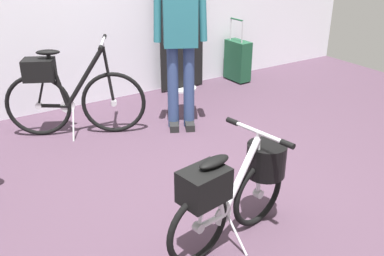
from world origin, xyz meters
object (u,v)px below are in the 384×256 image
at_px(visitor_near_wall, 180,29).
at_px(floor_banner_stand, 182,27).
at_px(rolling_suitcase, 238,60).
at_px(display_bike_left, 68,93).
at_px(folding_bike_foreground, 236,186).

bearing_deg(visitor_near_wall, floor_banner_stand, 58.78).
bearing_deg(visitor_near_wall, rolling_suitcase, 32.42).
xyz_separation_m(floor_banner_stand, visitor_near_wall, (-0.60, -0.99, 0.22)).
xyz_separation_m(display_bike_left, rolling_suitcase, (2.42, 0.47, -0.15)).
bearing_deg(visitor_near_wall, folding_bike_foreground, -109.67).
bearing_deg(rolling_suitcase, display_bike_left, -168.89).
bearing_deg(floor_banner_stand, visitor_near_wall, -121.22).
distance_m(floor_banner_stand, rolling_suitcase, 0.95).
relative_size(display_bike_left, rolling_suitcase, 1.47).
relative_size(floor_banner_stand, display_bike_left, 1.43).
bearing_deg(display_bike_left, floor_banner_stand, 19.50).
xyz_separation_m(folding_bike_foreground, display_bike_left, (-0.41, 2.13, 0.03)).
height_order(floor_banner_stand, rolling_suitcase, floor_banner_stand).
distance_m(folding_bike_foreground, rolling_suitcase, 3.29).
xyz_separation_m(floor_banner_stand, display_bike_left, (-1.62, -0.57, -0.36)).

